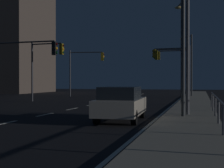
% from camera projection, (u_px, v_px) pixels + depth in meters
% --- Properties ---
extents(ground_plane, '(112.00, 112.00, 0.00)m').
position_uv_depth(ground_plane, '(75.00, 108.00, 22.93)').
color(ground_plane, black).
rests_on(ground_plane, ground).
extents(sidewalk_right, '(2.65, 77.00, 0.14)m').
position_uv_depth(sidewalk_right, '(192.00, 110.00, 21.00)').
color(sidewalk_right, '#9E937F').
rests_on(sidewalk_right, ground).
extents(lane_markings_center, '(0.14, 50.00, 0.01)m').
position_uv_depth(lane_markings_center, '(91.00, 105.00, 26.32)').
color(lane_markings_center, silver).
rests_on(lane_markings_center, ground).
extents(lane_edge_line, '(0.14, 53.00, 0.01)m').
position_uv_depth(lane_edge_line, '(173.00, 105.00, 26.24)').
color(lane_edge_line, silver).
rests_on(lane_edge_line, ground).
extents(car, '(2.03, 4.48, 1.57)m').
position_uv_depth(car, '(121.00, 103.00, 15.58)').
color(car, beige).
rests_on(car, ground).
extents(traffic_light_far_center, '(3.62, 0.45, 5.48)m').
position_uv_depth(traffic_light_far_center, '(174.00, 63.00, 39.70)').
color(traffic_light_far_center, '#2D3033').
rests_on(traffic_light_far_center, sidewalk_right).
extents(traffic_light_near_right, '(5.24, 0.50, 4.94)m').
position_uv_depth(traffic_light_near_right, '(23.00, 58.00, 25.07)').
color(traffic_light_near_right, '#4C4C51').
rests_on(traffic_light_near_right, ground).
extents(traffic_light_far_left, '(3.45, 0.45, 5.15)m').
position_uv_depth(traffic_light_far_left, '(172.00, 62.00, 34.62)').
color(traffic_light_far_left, '#4C4C51').
rests_on(traffic_light_far_left, sidewalk_right).
extents(traffic_light_overhead_east, '(4.21, 0.69, 5.52)m').
position_uv_depth(traffic_light_overhead_east, '(85.00, 64.00, 40.61)').
color(traffic_light_overhead_east, '#38383D').
rests_on(traffic_light_overhead_east, ground).
extents(traffic_light_mid_left, '(4.24, 0.79, 5.59)m').
position_uv_depth(traffic_light_mid_left, '(173.00, 61.00, 37.90)').
color(traffic_light_mid_left, '#38383D').
rests_on(traffic_light_mid_left, sidewalk_right).
extents(traffic_light_far_right, '(3.32, 0.54, 5.42)m').
position_uv_depth(traffic_light_far_right, '(45.00, 59.00, 30.54)').
color(traffic_light_far_right, '#38383D').
rests_on(traffic_light_far_right, ground).
extents(street_lamp_far_end, '(0.90, 1.69, 8.24)m').
position_uv_depth(street_lamp_far_end, '(186.00, 19.00, 17.54)').
color(street_lamp_far_end, '#4C4C51').
rests_on(street_lamp_far_end, sidewalk_right).
extents(street_lamp_mid_block, '(1.48, 2.13, 7.08)m').
position_uv_depth(street_lamp_mid_block, '(190.00, 59.00, 39.76)').
color(street_lamp_mid_block, '#2D3033').
rests_on(street_lamp_mid_block, sidewalk_right).
extents(street_lamp_across_street, '(0.74, 1.67, 7.89)m').
position_uv_depth(street_lamp_across_street, '(181.00, 43.00, 26.44)').
color(street_lamp_across_street, '#2D3033').
rests_on(street_lamp_across_street, sidewalk_right).
extents(street_lamp_corner, '(1.10, 2.06, 7.93)m').
position_uv_depth(street_lamp_corner, '(186.00, 16.00, 16.04)').
color(street_lamp_corner, '#2D3033').
rests_on(street_lamp_corner, sidewalk_right).
extents(barrier_fence, '(0.09, 21.28, 0.98)m').
position_uv_depth(barrier_fence, '(221.00, 108.00, 12.08)').
color(barrier_fence, '#59595E').
rests_on(barrier_fence, sidewalk_right).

